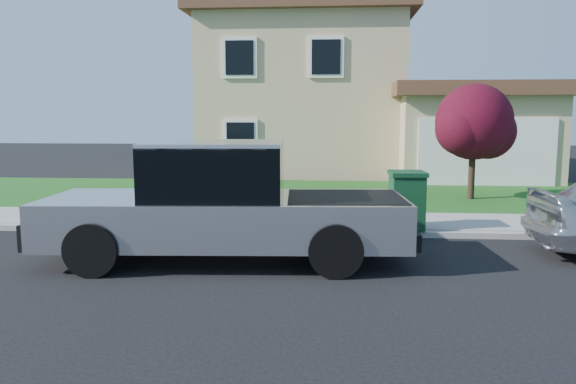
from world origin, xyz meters
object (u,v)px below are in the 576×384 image
Objects in this scene: woman at (171,196)px; ornamental_tree at (475,126)px; pickup_truck at (224,206)px; trash_bin at (407,199)px.

woman is 0.54× the size of ornamental_tree.
pickup_truck is 9.26m from ornamental_tree.
trash_bin is at bearing 31.54° from pickup_truck.
ornamental_tree is 2.77× the size of trash_bin.
ornamental_tree is (5.84, 7.08, 1.24)m from pickup_truck.
woman is 1.49× the size of trash_bin.
pickup_truck is 5.36× the size of trash_bin.
pickup_truck is at bearing -129.48° from ornamental_tree.
trash_bin is (-2.46, -4.70, -1.45)m from ornamental_tree.
ornamental_tree reaches higher than woman.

